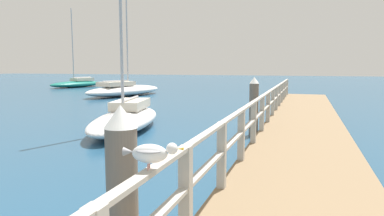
# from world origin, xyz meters

# --- Properties ---
(pier_deck) EXTENTS (2.34, 23.73, 0.36)m
(pier_deck) POSITION_xyz_m (0.00, 11.87, 0.18)
(pier_deck) COLOR #846B4C
(pier_deck) RESTS_ON ground_plane
(pier_railing) EXTENTS (0.12, 22.25, 0.97)m
(pier_railing) POSITION_xyz_m (-1.09, 11.87, 0.96)
(pier_railing) COLOR #B2ADA3
(pier_railing) RESTS_ON pier_deck
(dock_piling_near) EXTENTS (0.29, 0.29, 1.80)m
(dock_piling_near) POSITION_xyz_m (-1.47, 3.35, 0.91)
(dock_piling_near) COLOR #6B6056
(dock_piling_near) RESTS_ON ground_plane
(dock_piling_far) EXTENTS (0.29, 0.29, 1.80)m
(dock_piling_far) POSITION_xyz_m (-1.47, 11.36, 0.91)
(dock_piling_far) COLOR #6B6056
(dock_piling_far) RESTS_ON ground_plane
(seagull_foreground) EXTENTS (0.48, 0.22, 0.21)m
(seagull_foreground) POSITION_xyz_m (-1.08, 3.13, 1.47)
(seagull_foreground) COLOR white
(seagull_foreground) RESTS_ON pier_railing
(boat_0) EXTENTS (3.33, 6.43, 7.74)m
(boat_0) POSITION_xyz_m (-22.00, 30.35, 0.39)
(boat_0) COLOR #197266
(boat_0) RESTS_ON ground_plane
(boat_2) EXTENTS (4.09, 7.33, 7.47)m
(boat_2) POSITION_xyz_m (-12.36, 22.76, 0.43)
(boat_2) COLOR white
(boat_2) RESTS_ON ground_plane
(boat_3) EXTENTS (2.88, 5.62, 7.09)m
(boat_3) POSITION_xyz_m (-5.71, 11.02, 0.39)
(boat_3) COLOR white
(boat_3) RESTS_ON ground_plane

